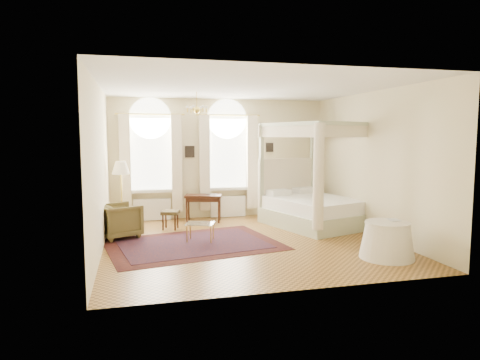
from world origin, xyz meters
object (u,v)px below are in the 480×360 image
object	(u,v)px
writing_desk	(203,199)
stool	(170,214)
nightstand	(320,208)
floor_lamp	(121,171)
coffee_table	(200,225)
canopy_bed	(315,203)
armchair	(119,221)
side_table	(387,240)

from	to	relation	value
writing_desk	stool	distance (m)	1.20
nightstand	floor_lamp	distance (m)	5.49
stool	coffee_table	distance (m)	1.50
canopy_bed	writing_desk	xyz separation A→B (m)	(-2.66, 1.23, 0.02)
nightstand	writing_desk	world-z (taller)	writing_desk
writing_desk	stool	xyz separation A→B (m)	(-0.94, -0.71, -0.24)
canopy_bed	stool	size ratio (longest dim) A/B	5.77
canopy_bed	coffee_table	size ratio (longest dim) A/B	4.09
stool	armchair	size ratio (longest dim) A/B	0.59
armchair	floor_lamp	world-z (taller)	floor_lamp
canopy_bed	coffee_table	bearing A→B (deg)	-163.86
nightstand	writing_desk	bearing A→B (deg)	176.71
nightstand	canopy_bed	bearing A→B (deg)	-120.75
stool	floor_lamp	bearing A→B (deg)	163.91
canopy_bed	stool	bearing A→B (deg)	171.86
nightstand	floor_lamp	bearing A→B (deg)	-177.93
canopy_bed	coffee_table	xyz separation A→B (m)	(-3.07, -0.89, -0.23)
nightstand	floor_lamp	size ratio (longest dim) A/B	0.32
coffee_table	side_table	xyz separation A→B (m)	(3.21, -2.10, -0.03)
armchair	writing_desk	bearing A→B (deg)	-82.92
canopy_bed	side_table	world-z (taller)	canopy_bed
coffee_table	side_table	bearing A→B (deg)	-33.18
stool	armchair	world-z (taller)	armchair
coffee_table	nightstand	bearing A→B (deg)	27.61
side_table	floor_lamp	bearing A→B (deg)	141.90
side_table	stool	bearing A→B (deg)	136.88
nightstand	armchair	distance (m)	5.52
armchair	coffee_table	bearing A→B (deg)	-139.61
floor_lamp	armchair	bearing A→B (deg)	-92.31
writing_desk	floor_lamp	size ratio (longest dim) A/B	0.63
canopy_bed	stool	world-z (taller)	canopy_bed
stool	coffee_table	bearing A→B (deg)	-69.35
canopy_bed	armchair	distance (m)	4.79
nightstand	side_table	bearing A→B (deg)	-96.72
armchair	coffee_table	size ratio (longest dim) A/B	1.21
stool	floor_lamp	xyz separation A→B (m)	(-1.15, 0.33, 1.05)
stool	side_table	distance (m)	5.12
side_table	coffee_table	bearing A→B (deg)	146.82
canopy_bed	armchair	size ratio (longest dim) A/B	3.38
canopy_bed	stool	xyz separation A→B (m)	(-3.59, 0.51, -0.21)
canopy_bed	floor_lamp	bearing A→B (deg)	169.89
canopy_bed	writing_desk	distance (m)	2.93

